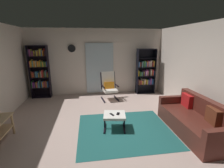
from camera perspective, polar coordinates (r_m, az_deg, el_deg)
ground_plane at (r=4.19m, az=-2.84°, el=-15.25°), size 7.02×7.02×0.00m
wall_back at (r=6.57m, az=-5.50°, el=7.75°), size 5.60×0.06×2.60m
wall_right at (r=4.78m, az=31.15°, el=3.06°), size 0.06×6.00×2.60m
glass_door_panel at (r=6.55m, az=-4.34°, el=5.54°), size 1.10×0.01×2.00m
area_rug at (r=4.12m, az=4.52°, el=-15.83°), size 2.24×1.94×0.01m
bookshelf_near_tv at (r=6.65m, az=-24.34°, el=4.42°), size 0.69×0.30×1.98m
bookshelf_near_sofa at (r=6.77m, az=11.79°, el=4.17°), size 0.75×0.30×1.83m
leather_sofa at (r=4.36m, az=27.37°, el=-11.42°), size 0.85×1.94×0.80m
lounge_armchair at (r=5.97m, az=-1.07°, el=-0.37°), size 0.64×0.72×1.02m
ottoman at (r=3.99m, az=0.88°, el=-11.53°), size 0.59×0.55×0.40m
tv_remote at (r=3.92m, az=-0.03°, el=-10.75°), size 0.10×0.15×0.02m
cell_phone at (r=3.96m, az=2.18°, el=-10.51°), size 0.11×0.15×0.01m
wall_clock at (r=6.47m, az=-14.10°, el=12.17°), size 0.29×0.03×0.29m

